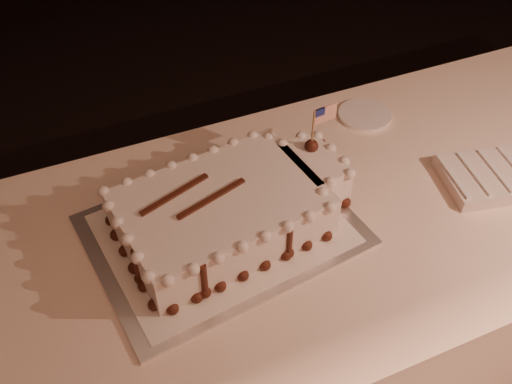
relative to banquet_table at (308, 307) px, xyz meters
name	(u,v)px	position (x,y,z in m)	size (l,w,h in m)	color
banquet_table	(308,307)	(0.00, 0.00, 0.00)	(2.40, 0.80, 0.75)	#FFDDC5
cake_board	(222,230)	(-0.22, 0.03, 0.38)	(0.55, 0.41, 0.01)	silver
doily	(222,229)	(-0.22, 0.03, 0.38)	(0.49, 0.38, 0.00)	white
sheet_cake	(233,207)	(-0.19, 0.04, 0.43)	(0.53, 0.34, 0.21)	white
napkin_stack	(493,176)	(0.43, -0.07, 0.39)	(0.27, 0.22, 0.04)	silver
side_plate	(364,115)	(0.28, 0.27, 0.38)	(0.14, 0.14, 0.01)	white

